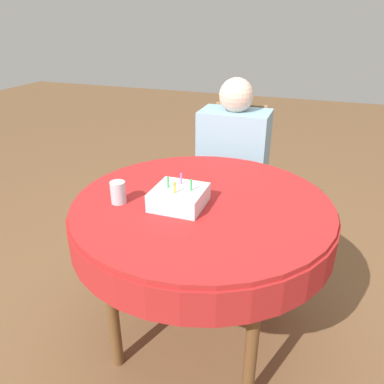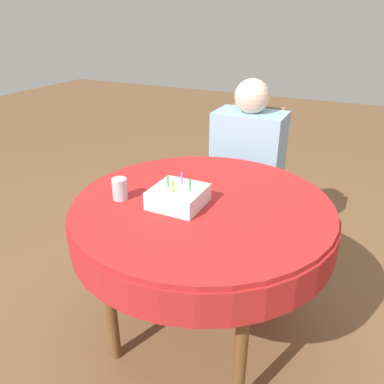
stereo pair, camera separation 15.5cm
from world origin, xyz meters
TOP-DOWN VIEW (x-y plane):
  - ground_plane at (0.00, 0.00)m, footprint 12.00×12.00m
  - dining_table at (0.00, 0.00)m, footprint 1.11×1.11m
  - chair at (-0.06, 0.88)m, footprint 0.36×0.36m
  - person at (-0.06, 0.79)m, footprint 0.41×0.35m
  - birthday_cake at (-0.08, -0.07)m, footprint 0.21×0.21m
  - drinking_glass at (-0.32, -0.13)m, footprint 0.06×0.06m

SIDE VIEW (x-z plane):
  - ground_plane at x=0.00m, z-range 0.00..0.00m
  - chair at x=-0.06m, z-range 0.03..0.97m
  - dining_table at x=0.00m, z-range 0.28..1.03m
  - person at x=-0.06m, z-range 0.12..1.25m
  - birthday_cake at x=-0.08m, z-range 0.72..0.84m
  - drinking_glass at x=-0.32m, z-range 0.75..0.84m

